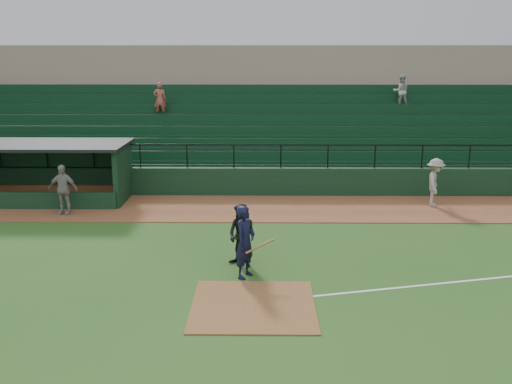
{
  "coord_description": "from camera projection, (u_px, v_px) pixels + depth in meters",
  "views": [
    {
      "loc": [
        0.21,
        -13.94,
        6.01
      ],
      "look_at": [
        0.0,
        5.0,
        1.4
      ],
      "focal_mm": 40.41,
      "sensor_mm": 36.0,
      "label": 1
    }
  ],
  "objects": [
    {
      "name": "ground",
      "position": [
        254.0,
        290.0,
        14.97
      ],
      "size": [
        90.0,
        90.0,
        0.0
      ],
      "primitive_type": "plane",
      "color": "#27511A",
      "rests_on": "ground"
    },
    {
      "name": "warning_track",
      "position": [
        257.0,
        208.0,
        22.74
      ],
      "size": [
        40.0,
        4.0,
        0.03
      ],
      "primitive_type": "cube",
      "color": "brown",
      "rests_on": "ground"
    },
    {
      "name": "home_plate_dirt",
      "position": [
        253.0,
        306.0,
        13.99
      ],
      "size": [
        3.0,
        3.0,
        0.03
      ],
      "primitive_type": "cube",
      "color": "brown",
      "rests_on": "ground"
    },
    {
      "name": "stadium_structure",
      "position": [
        258.0,
        124.0,
        30.41
      ],
      "size": [
        38.0,
        13.08,
        6.4
      ],
      "color": "black",
      "rests_on": "ground"
    },
    {
      "name": "dugout",
      "position": [
        24.0,
        167.0,
        24.04
      ],
      "size": [
        8.9,
        3.2,
        2.42
      ],
      "color": "black",
      "rests_on": "ground"
    },
    {
      "name": "batter_at_plate",
      "position": [
        245.0,
        242.0,
        15.59
      ],
      "size": [
        1.18,
        0.87,
        2.01
      ],
      "color": "black",
      "rests_on": "ground"
    },
    {
      "name": "umpire",
      "position": [
        242.0,
        236.0,
        16.44
      ],
      "size": [
        1.12,
        1.05,
        1.82
      ],
      "primitive_type": "imported",
      "rotation": [
        0.0,
        0.0,
        -0.56
      ],
      "color": "black",
      "rests_on": "ground"
    },
    {
      "name": "runner",
      "position": [
        435.0,
        182.0,
        22.82
      ],
      "size": [
        1.03,
        1.39,
        1.91
      ],
      "primitive_type": "imported",
      "rotation": [
        0.0,
        0.0,
        1.28
      ],
      "color": "#9C9792",
      "rests_on": "warning_track"
    },
    {
      "name": "dugout_player_a",
      "position": [
        63.0,
        189.0,
        21.67
      ],
      "size": [
        1.14,
        0.53,
        1.9
      ],
      "primitive_type": "imported",
      "rotation": [
        0.0,
        0.0,
        -0.06
      ],
      "color": "gray",
      "rests_on": "warning_track"
    }
  ]
}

